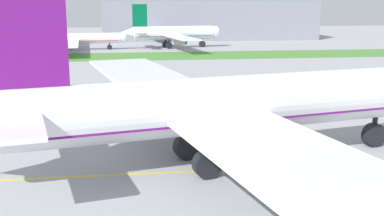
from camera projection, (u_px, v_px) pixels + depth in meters
ground_plane at (286, 166)px, 52.05m from camera, size 600.00×600.00×0.00m
apron_taxi_line at (288, 167)px, 51.66m from camera, size 280.00×0.36×0.01m
grass_median_strip at (178, 56)px, 158.76m from camera, size 320.00×24.00×0.10m
airliner_foreground at (224, 106)px, 51.05m from camera, size 60.41×97.45×19.31m
service_truck_baggage_loader at (311, 97)px, 81.88m from camera, size 6.22×3.06×2.88m
service_truck_fuel_bowser at (381, 88)px, 89.55m from camera, size 6.13×3.35×3.13m
parked_airliner_far_centre at (72, 39)px, 176.13m from camera, size 40.77×65.51×12.39m
parked_airliner_far_right at (172, 33)px, 184.68m from camera, size 39.83×61.14×16.67m
terminal_building at (210, 20)px, 226.18m from camera, size 100.23×20.00×18.00m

